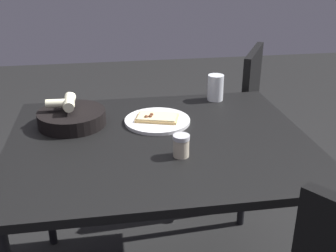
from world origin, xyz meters
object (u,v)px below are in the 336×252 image
at_px(beer_glass, 215,89).
at_px(bread_basket, 71,116).
at_px(chair_near, 229,116).
at_px(pizza_plate, 157,120).
at_px(dining_table, 159,153).
at_px(pepper_shaker, 181,147).

bearing_deg(beer_glass, bread_basket, 106.48).
relative_size(bread_basket, chair_near, 0.30).
relative_size(bread_basket, beer_glass, 2.26).
height_order(pizza_plate, bread_basket, bread_basket).
height_order(dining_table, pepper_shaker, pepper_shaker).
bearing_deg(bread_basket, pizza_plate, -95.37).
bearing_deg(beer_glass, pepper_shaker, 153.53).
xyz_separation_m(dining_table, beer_glass, (0.38, -0.32, 0.12)).
distance_m(beer_glass, pepper_shaker, 0.59).
bearing_deg(pizza_plate, chair_near, -40.50).
height_order(pizza_plate, beer_glass, beer_glass).
xyz_separation_m(beer_glass, pepper_shaker, (-0.53, 0.26, -0.02)).
bearing_deg(beer_glass, dining_table, 139.65).
bearing_deg(pizza_plate, bread_basket, 84.63).
bearing_deg(bread_basket, pepper_shaker, -131.09).
height_order(pizza_plate, pepper_shaker, pepper_shaker).
height_order(dining_table, beer_glass, beer_glass).
bearing_deg(dining_table, beer_glass, -40.35).
bearing_deg(pizza_plate, beer_glass, -53.65).
distance_m(bread_basket, beer_glass, 0.68).
bearing_deg(dining_table, pizza_plate, -5.36).
bearing_deg(pepper_shaker, pizza_plate, 7.82).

